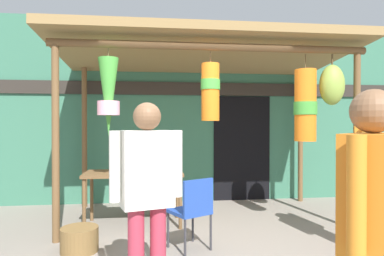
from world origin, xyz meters
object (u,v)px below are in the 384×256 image
display_table (134,178)px  passerby_at_right (373,223)px  customer_foreground (365,165)px  shopper_by_bananas (147,187)px  folding_chair (193,207)px  flower_heap_on_table (141,165)px  wicker_basket_by_table (79,239)px

display_table → passerby_at_right: 3.64m
customer_foreground → shopper_by_bananas: size_ratio=1.03×
folding_chair → shopper_by_bananas: size_ratio=0.51×
customer_foreground → passerby_at_right: customer_foreground is taller
display_table → customer_foreground: size_ratio=0.84×
folding_chair → flower_heap_on_table: bearing=118.2°
wicker_basket_by_table → folding_chair: bearing=-5.7°
flower_heap_on_table → display_table: bearing=-147.0°
display_table → flower_heap_on_table: bearing=33.0°
flower_heap_on_table → passerby_at_right: passerby_at_right is taller
flower_heap_on_table → shopper_by_bananas: bearing=-87.0°
wicker_basket_by_table → shopper_by_bananas: (0.79, -1.28, 0.82)m
display_table → flower_heap_on_table: (0.10, 0.07, 0.17)m
display_table → customer_foreground: 3.02m
flower_heap_on_table → wicker_basket_by_table: size_ratio=1.35×
flower_heap_on_table → passerby_at_right: (1.26, -3.43, 0.11)m
folding_chair → wicker_basket_by_table: folding_chair is taller
display_table → folding_chair: size_ratio=1.67×
display_table → flower_heap_on_table: 0.21m
folding_chair → customer_foreground: bearing=-7.0°
display_table → passerby_at_right: (1.36, -3.37, 0.28)m
folding_chair → shopper_by_bananas: shopper_by_bananas is taller
flower_heap_on_table → passerby_at_right: 3.66m
display_table → customer_foreground: customer_foreground is taller
display_table → folding_chair: (0.73, -1.10, -0.18)m
shopper_by_bananas → customer_foreground: bearing=20.2°
folding_chair → shopper_by_bananas: bearing=-113.7°
passerby_at_right → folding_chair: bearing=105.6°
customer_foreground → flower_heap_on_table: bearing=151.4°
wicker_basket_by_table → shopper_by_bananas: 1.72m
flower_heap_on_table → customer_foreground: bearing=-28.6°
folding_chair → shopper_by_bananas: (-0.50, -1.15, 0.46)m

